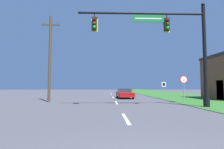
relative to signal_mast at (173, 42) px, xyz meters
The scene contains 7 objects.
grass_verge_right 21.32m from the signal_mast, 71.91° to the left, with size 10.00×110.00×0.04m.
road_center_line 13.32m from the signal_mast, 109.01° to the left, with size 0.16×34.80×0.01m.
signal_mast is the anchor object (origin of this frame).
car_ahead 11.30m from the signal_mast, 104.46° to the left, with size 2.03×4.73×1.19m.
stop_sign 4.99m from the signal_mast, 56.81° to the left, with size 0.76×0.07×2.50m.
route_sign_post 9.97m from the signal_mast, 76.17° to the left, with size 0.55×0.06×2.03m.
utility_pole_near 11.66m from the signal_mast, 155.74° to the left, with size 1.80×0.26×8.64m.
Camera 1 is at (-0.91, -2.38, 1.53)m, focal length 28.00 mm.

